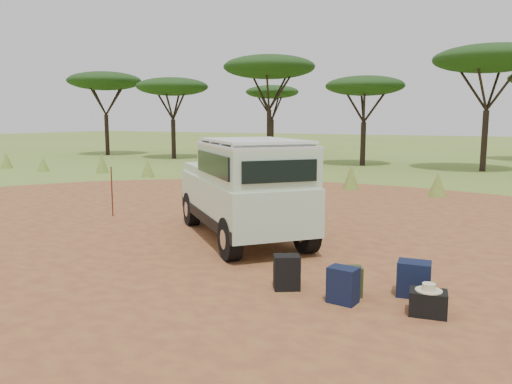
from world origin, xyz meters
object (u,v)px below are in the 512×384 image
at_px(backpack_black, 287,272).
at_px(hard_case, 428,303).
at_px(safari_vehicle, 245,191).
at_px(walking_staff, 112,192).
at_px(duffel_navy, 414,279).
at_px(backpack_olive, 351,282).
at_px(backpack_navy, 343,285).

xyz_separation_m(backpack_black, hard_case, (2.03, -0.11, -0.10)).
distance_m(safari_vehicle, hard_case, 4.93).
bearing_deg(walking_staff, backpack_black, -70.17).
bearing_deg(walking_staff, duffel_navy, -61.45).
height_order(walking_staff, backpack_olive, walking_staff).
bearing_deg(backpack_black, hard_case, -32.62).
relative_size(safari_vehicle, backpack_olive, 9.82).
xyz_separation_m(backpack_olive, duffel_navy, (0.81, 0.40, 0.04)).
relative_size(backpack_black, duffel_navy, 1.02).
relative_size(walking_staff, duffel_navy, 2.64).
xyz_separation_m(backpack_navy, hard_case, (1.12, 0.07, -0.09)).
xyz_separation_m(safari_vehicle, backpack_navy, (2.95, -2.70, -0.78)).
xyz_separation_m(duffel_navy, hard_case, (0.28, -0.65, -0.09)).
bearing_deg(hard_case, backpack_olive, 159.87).
distance_m(backpack_olive, hard_case, 1.13).
distance_m(backpack_black, hard_case, 2.04).
relative_size(safari_vehicle, duffel_navy, 8.40).
bearing_deg(backpack_black, walking_staff, 123.90).
bearing_deg(walking_staff, backpack_olive, -66.14).
relative_size(safari_vehicle, backpack_black, 8.23).
height_order(safari_vehicle, backpack_olive, safari_vehicle).
xyz_separation_m(safari_vehicle, backpack_black, (2.04, -2.53, -0.77)).
height_order(backpack_black, duffel_navy, backpack_black).
distance_m(walking_staff, backpack_navy, 7.82).
xyz_separation_m(backpack_black, backpack_olive, (0.94, 0.14, -0.04)).
bearing_deg(hard_case, duffel_navy, 106.15).
xyz_separation_m(walking_staff, backpack_olive, (7.12, -2.94, -0.45)).
bearing_deg(backpack_olive, safari_vehicle, 114.74).
distance_m(safari_vehicle, duffel_navy, 4.35).
bearing_deg(safari_vehicle, walking_staff, -143.62).
height_order(backpack_navy, duffel_navy, duffel_navy).
height_order(walking_staff, backpack_black, walking_staff).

